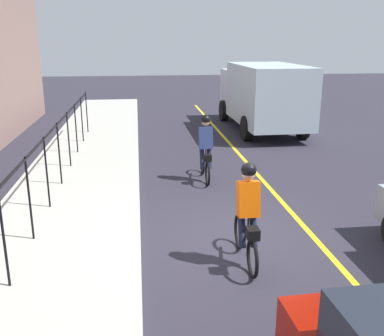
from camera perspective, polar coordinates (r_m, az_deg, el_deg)
The scene contains 7 objects.
ground_plane at distance 8.78m, azimuth 5.32°, elevation -9.12°, with size 80.00×80.00×0.00m, color #292732.
lane_line_centre at distance 9.24m, azimuth 15.17°, elevation -8.30°, with size 36.00×0.12×0.01m, color yellow.
sidewalk at distance 8.73m, azimuth -17.38°, elevation -9.48°, with size 40.00×3.20×0.15m, color #A9AAA0.
iron_fence at distance 9.30m, azimuth -19.41°, elevation 0.12°, with size 18.29×0.04×1.60m.
cyclist_lead at distance 11.98m, azimuth 1.76°, elevation 2.57°, with size 1.71×0.36×1.83m.
cyclist_follow at distance 7.55m, azimuth 7.19°, elevation -6.03°, with size 1.71×0.36×1.83m.
box_truck_background at distance 18.93m, azimuth 9.12°, elevation 9.46°, with size 6.74×2.60×2.78m.
Camera 1 is at (-7.73, 1.76, 3.77)m, focal length 41.23 mm.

